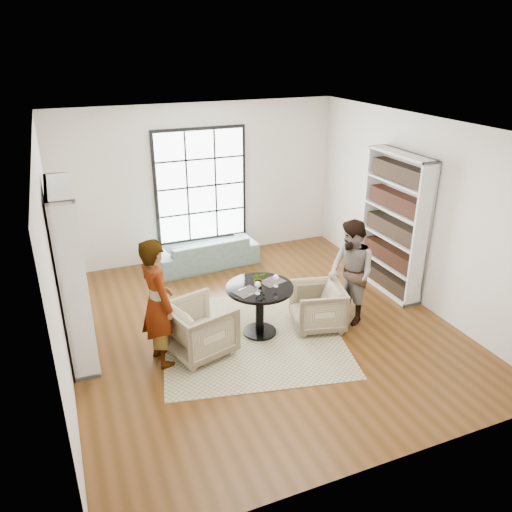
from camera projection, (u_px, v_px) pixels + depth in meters
name	position (u px, v px, depth m)	size (l,w,h in m)	color
ground	(260.00, 325.00, 7.67)	(6.00, 6.00, 0.00)	#593315
room_shell	(246.00, 237.00, 7.63)	(6.00, 6.01, 6.00)	silver
rug	(252.00, 336.00, 7.39)	(2.58, 2.58, 0.01)	tan
pedestal_table	(260.00, 300.00, 7.25)	(0.98, 0.98, 0.78)	black
sofa	(206.00, 252.00, 9.60)	(1.97, 0.77, 0.57)	slate
armchair_left	(200.00, 328.00, 6.87)	(0.81, 0.84, 0.76)	#BAB885
armchair_right	(317.00, 307.00, 7.52)	(0.73, 0.75, 0.68)	#C6B48E
person_left	(158.00, 303.00, 6.48)	(0.65, 0.43, 1.79)	gray
person_right	(351.00, 272.00, 7.52)	(0.79, 0.62, 1.63)	gray
placemat_left	(247.00, 292.00, 7.01)	(0.34, 0.26, 0.01)	#282523
placemat_right	(272.00, 282.00, 7.30)	(0.34, 0.26, 0.01)	#282523
cutlery_left	(247.00, 291.00, 7.01)	(0.14, 0.22, 0.01)	silver
cutlery_right	(272.00, 281.00, 7.30)	(0.14, 0.22, 0.01)	silver
wine_glass_left	(258.00, 285.00, 6.91)	(0.09, 0.09, 0.19)	silver
wine_glass_right	(276.00, 278.00, 7.11)	(0.09, 0.09, 0.19)	silver
flower_centerpiece	(259.00, 279.00, 7.14)	(0.20, 0.17, 0.22)	gray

